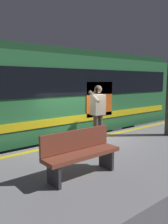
# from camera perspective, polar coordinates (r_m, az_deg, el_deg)

# --- Properties ---
(ground_plane) EXTENTS (23.87, 23.87, 0.00)m
(ground_plane) POSITION_cam_1_polar(r_m,az_deg,el_deg) (7.74, -1.64, -14.01)
(ground_plane) COLOR #3D3D3F
(platform) EXTENTS (14.79, 3.86, 1.02)m
(platform) POSITION_cam_1_polar(r_m,az_deg,el_deg) (6.24, 9.62, -14.62)
(platform) COLOR gray
(platform) RESTS_ON ground
(safety_line) EXTENTS (14.49, 0.16, 0.01)m
(safety_line) POSITION_cam_1_polar(r_m,az_deg,el_deg) (7.18, -0.20, -7.12)
(safety_line) COLOR yellow
(safety_line) RESTS_ON platform
(track_rail_near) EXTENTS (19.22, 0.08, 0.16)m
(track_rail_near) POSITION_cam_1_polar(r_m,az_deg,el_deg) (8.66, -6.77, -11.05)
(track_rail_near) COLOR slate
(track_rail_near) RESTS_ON ground
(track_rail_far) EXTENTS (19.22, 0.08, 0.16)m
(track_rail_far) POSITION_cam_1_polar(r_m,az_deg,el_deg) (9.84, -11.34, -8.80)
(track_rail_far) COLOR slate
(track_rail_far) RESTS_ON ground
(train_carriage) EXTENTS (13.88, 3.08, 3.81)m
(train_carriage) POSITION_cam_1_polar(r_m,az_deg,el_deg) (8.33, -15.86, 4.57)
(train_carriage) COLOR #2D723F
(train_carriage) RESTS_ON ground
(passenger) EXTENTS (0.57, 0.55, 1.73)m
(passenger) POSITION_cam_1_polar(r_m,az_deg,el_deg) (6.59, 3.50, 0.55)
(passenger) COLOR brown
(passenger) RESTS_ON platform
(handbag) EXTENTS (0.37, 0.33, 0.41)m
(handbag) POSITION_cam_1_polar(r_m,az_deg,el_deg) (6.34, 1.67, -7.43)
(handbag) COLOR maroon
(handbag) RESTS_ON platform
(bench) EXTENTS (1.64, 0.44, 0.90)m
(bench) POSITION_cam_1_polar(r_m,az_deg,el_deg) (4.52, -0.90, -9.84)
(bench) COLOR brown
(bench) RESTS_ON platform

